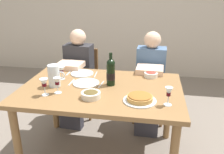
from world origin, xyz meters
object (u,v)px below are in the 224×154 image
(wine_bottle, at_px, (111,72))
(wine_glass_centre, at_px, (57,82))
(dining_table, at_px, (101,96))
(dinner_plate_left_setting, at_px, (82,73))
(salad_bowl, at_px, (151,74))
(diner_right, at_px, (150,79))
(water_pitcher, at_px, (54,77))
(olive_bowl, at_px, (91,94))
(dinner_plate_right_setting, at_px, (86,83))
(wine_glass_spare, at_px, (61,70))
(baked_tart, at_px, (140,98))
(wine_glass_left_diner, at_px, (169,93))
(chair_left, at_px, (83,77))
(diner_left, at_px, (76,75))
(chair_right, at_px, (150,81))
(wine_glass_right_diner, at_px, (44,83))

(wine_bottle, distance_m, wine_glass_centre, 0.50)
(dining_table, xyz_separation_m, dinner_plate_left_setting, (-0.28, 0.32, 0.10))
(wine_glass_centre, height_order, dinner_plate_left_setting, wine_glass_centre)
(salad_bowl, height_order, diner_right, diner_right)
(water_pitcher, bearing_deg, olive_bowl, -25.47)
(wine_bottle, xyz_separation_m, dinner_plate_right_setting, (-0.24, -0.01, -0.12))
(dining_table, relative_size, wine_bottle, 4.74)
(water_pitcher, height_order, wine_glass_spare, water_pitcher)
(baked_tart, bearing_deg, dining_table, 148.87)
(wine_bottle, height_order, dinner_plate_right_setting, wine_bottle)
(wine_glass_left_diner, xyz_separation_m, chair_left, (-1.04, 1.16, -0.37))
(chair_left, bearing_deg, water_pitcher, 94.62)
(diner_left, bearing_deg, dining_table, 128.80)
(chair_left, distance_m, chair_right, 0.90)
(diner_left, height_order, chair_right, diner_left)
(baked_tart, relative_size, wine_glass_left_diner, 1.80)
(dinner_plate_right_setting, bearing_deg, water_pitcher, -159.09)
(wine_glass_right_diner, height_order, chair_right, wine_glass_right_diner)
(wine_glass_left_diner, bearing_deg, salad_bowl, 103.28)
(water_pitcher, height_order, diner_right, diner_right)
(dinner_plate_right_setting, bearing_deg, diner_left, 116.38)
(chair_left, bearing_deg, diner_left, 90.71)
(salad_bowl, bearing_deg, chair_right, 90.30)
(wine_bottle, relative_size, wine_glass_spare, 2.37)
(baked_tart, distance_m, wine_glass_right_diner, 0.82)
(wine_glass_left_diner, xyz_separation_m, wine_glass_right_diner, (-1.04, 0.01, 0.00))
(baked_tart, xyz_separation_m, chair_left, (-0.82, 1.13, -0.29))
(wine_glass_spare, relative_size, dinner_plate_left_setting, 0.55)
(olive_bowl, bearing_deg, diner_left, 115.19)
(baked_tart, height_order, wine_glass_right_diner, wine_glass_right_diner)
(dining_table, bearing_deg, water_pitcher, -174.56)
(olive_bowl, xyz_separation_m, wine_glass_centre, (-0.31, 0.05, 0.07))
(water_pitcher, bearing_deg, wine_bottle, 12.71)
(water_pitcher, height_order, olive_bowl, water_pitcher)
(wine_glass_left_diner, relative_size, wine_glass_right_diner, 1.01)
(wine_bottle, bearing_deg, baked_tart, -45.67)
(wine_glass_spare, bearing_deg, dinner_plate_left_setting, 47.63)
(baked_tart, xyz_separation_m, olive_bowl, (-0.41, -0.01, 0.00))
(water_pitcher, relative_size, olive_bowl, 1.25)
(olive_bowl, xyz_separation_m, wine_glass_right_diner, (-0.41, -0.01, 0.08))
(wine_bottle, xyz_separation_m, wine_glass_right_diner, (-0.52, -0.32, -0.02))
(olive_bowl, bearing_deg, water_pitcher, 154.53)
(wine_glass_spare, distance_m, diner_left, 0.57)
(baked_tart, height_order, olive_bowl, same)
(chair_left, bearing_deg, dining_table, 120.45)
(wine_bottle, xyz_separation_m, diner_left, (-0.54, 0.59, -0.27))
(chair_right, bearing_deg, chair_left, 1.73)
(diner_left, height_order, diner_right, same)
(wine_glass_spare, xyz_separation_m, diner_left, (-0.02, 0.52, -0.24))
(olive_bowl, bearing_deg, chair_right, 66.55)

